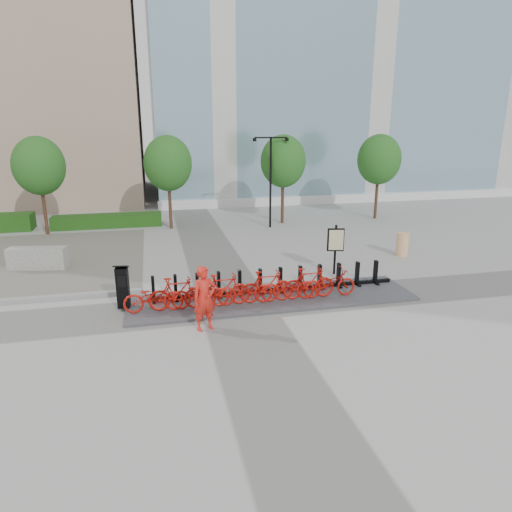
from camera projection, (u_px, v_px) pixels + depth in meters
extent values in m
plane|color=#9E9E9B|center=(236.00, 306.00, 14.80)|extent=(120.00, 120.00, 0.00)
cube|color=slate|center=(341.00, 46.00, 38.75)|extent=(32.00, 16.00, 24.00)
cube|color=#124313|center=(108.00, 221.00, 25.98)|extent=(6.00, 1.20, 0.70)
cylinder|color=brown|center=(44.00, 206.00, 23.89)|extent=(0.18, 0.18, 3.00)
ellipsoid|color=#136216|center=(39.00, 166.00, 23.30)|extent=(2.60, 2.60, 2.99)
cylinder|color=brown|center=(170.00, 202.00, 25.29)|extent=(0.18, 0.18, 3.00)
ellipsoid|color=#136216|center=(168.00, 163.00, 24.70)|extent=(2.60, 2.60, 2.99)
cylinder|color=brown|center=(283.00, 198.00, 26.68)|extent=(0.18, 0.18, 3.00)
ellipsoid|color=#136216|center=(283.00, 161.00, 26.09)|extent=(2.60, 2.60, 2.99)
cylinder|color=brown|center=(376.00, 194.00, 27.96)|extent=(0.18, 0.18, 3.00)
ellipsoid|color=#136216|center=(379.00, 159.00, 27.37)|extent=(2.60, 2.60, 2.99)
cylinder|color=black|center=(270.00, 183.00, 25.25)|extent=(0.12, 0.12, 5.00)
cube|color=black|center=(263.00, 138.00, 24.46)|extent=(0.90, 0.08, 0.08)
cube|color=black|center=(279.00, 138.00, 24.66)|extent=(0.90, 0.08, 0.08)
cylinder|color=black|center=(255.00, 140.00, 24.39)|extent=(0.20, 0.20, 0.18)
cylinder|color=black|center=(287.00, 139.00, 24.78)|extent=(0.20, 0.20, 0.18)
cube|color=#424247|center=(273.00, 298.00, 15.35)|extent=(9.60, 2.40, 0.08)
imported|color=#A51108|center=(153.00, 297.00, 14.04)|extent=(1.83, 0.64, 0.96)
imported|color=#A51108|center=(177.00, 293.00, 14.18)|extent=(1.78, 0.50, 1.07)
imported|color=#A51108|center=(200.00, 293.00, 14.35)|extent=(1.83, 0.64, 0.96)
imported|color=#A51108|center=(223.00, 290.00, 14.49)|extent=(1.78, 0.50, 1.07)
imported|color=#A51108|center=(245.00, 290.00, 14.66)|extent=(1.83, 0.64, 0.96)
imported|color=#A51108|center=(267.00, 286.00, 14.80)|extent=(1.78, 0.50, 1.07)
imported|color=#A51108|center=(288.00, 286.00, 14.97)|extent=(1.83, 0.64, 0.96)
imported|color=#A51108|center=(309.00, 283.00, 15.11)|extent=(1.78, 0.50, 1.07)
imported|color=#A51108|center=(329.00, 283.00, 15.28)|extent=(1.83, 0.64, 0.96)
cube|color=black|center=(123.00, 288.00, 14.34)|extent=(0.41, 0.36, 1.31)
cube|color=black|center=(121.00, 266.00, 14.14)|extent=(0.49, 0.43, 0.17)
cube|color=black|center=(122.00, 282.00, 14.11)|extent=(0.26, 0.06, 0.37)
imported|color=red|center=(205.00, 298.00, 12.89)|extent=(0.80, 0.64, 1.89)
cylinder|color=orange|center=(402.00, 244.00, 20.28)|extent=(0.58, 0.58, 1.03)
cube|color=#B6B6B6|center=(38.00, 258.00, 18.48)|extent=(2.35, 1.02, 0.88)
cylinder|color=black|center=(335.00, 250.00, 17.66)|extent=(0.09, 0.09, 1.97)
cube|color=black|center=(336.00, 240.00, 17.55)|extent=(0.65, 0.23, 0.90)
cube|color=beige|center=(336.00, 240.00, 17.50)|extent=(0.55, 0.14, 0.79)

